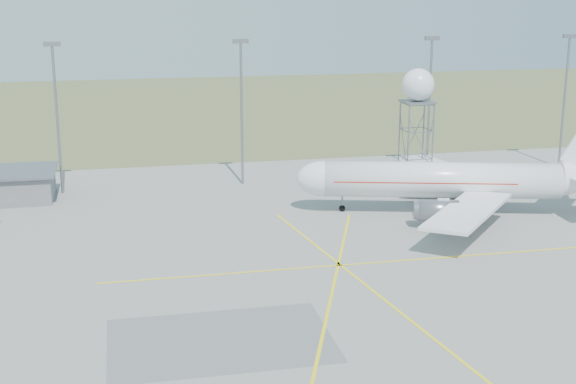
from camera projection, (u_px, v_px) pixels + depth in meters
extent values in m
cube|color=#506034|center=(235.00, 106.00, 187.04)|extent=(400.00, 120.00, 0.03)
cylinder|color=slate|center=(57.00, 121.00, 107.38)|extent=(0.36, 0.36, 20.00)
cube|color=slate|center=(52.00, 44.00, 104.79)|extent=(2.20, 0.50, 0.60)
cylinder|color=slate|center=(242.00, 115.00, 112.50)|extent=(0.36, 0.36, 20.00)
cube|color=slate|center=(241.00, 41.00, 109.91)|extent=(2.20, 0.50, 0.60)
cylinder|color=slate|center=(429.00, 108.00, 118.24)|extent=(0.36, 0.36, 20.00)
cube|color=slate|center=(432.00, 38.00, 115.65)|extent=(2.20, 0.50, 0.60)
cylinder|color=slate|center=(564.00, 104.00, 122.74)|extent=(0.36, 0.36, 20.00)
cube|color=slate|center=(570.00, 36.00, 120.16)|extent=(2.20, 0.50, 0.60)
cylinder|color=white|center=(441.00, 180.00, 99.55)|extent=(29.15, 11.93, 4.46)
ellipsoid|color=white|center=(325.00, 178.00, 100.29)|extent=(8.06, 6.18, 4.46)
cube|color=black|center=(314.00, 173.00, 100.19)|extent=(2.28, 2.81, 1.09)
cube|color=white|center=(575.00, 168.00, 101.89)|extent=(5.06, 6.86, 0.20)
cube|color=white|center=(444.00, 170.00, 109.44)|extent=(8.59, 18.53, 0.40)
cube|color=white|center=(468.00, 211.00, 90.05)|extent=(15.79, 16.95, 0.40)
cylinder|color=slate|center=(426.00, 184.00, 106.39)|extent=(5.19, 3.71, 2.57)
cylinder|color=slate|center=(438.00, 210.00, 93.90)|extent=(5.19, 3.71, 2.57)
cube|color=red|center=(423.00, 179.00, 99.64)|extent=(22.70, 10.21, 0.13)
cylinder|color=black|center=(342.00, 207.00, 101.12)|extent=(0.96, 0.96, 1.00)
cube|color=black|center=(458.00, 209.00, 100.39)|extent=(2.84, 6.75, 1.00)
cylinder|color=slate|center=(458.00, 205.00, 100.26)|extent=(0.33, 0.33, 2.01)
cylinder|color=slate|center=(408.00, 146.00, 111.58)|extent=(0.22, 0.22, 11.84)
cylinder|color=slate|center=(433.00, 145.00, 112.33)|extent=(0.22, 0.22, 11.84)
cylinder|color=slate|center=(423.00, 140.00, 115.77)|extent=(0.22, 0.22, 11.84)
cylinder|color=slate|center=(399.00, 141.00, 115.02)|extent=(0.22, 0.22, 11.84)
cube|color=slate|center=(417.00, 102.00, 112.17)|extent=(4.24, 4.24, 0.23)
sphere|color=white|center=(418.00, 85.00, 111.57)|extent=(4.55, 4.55, 4.55)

